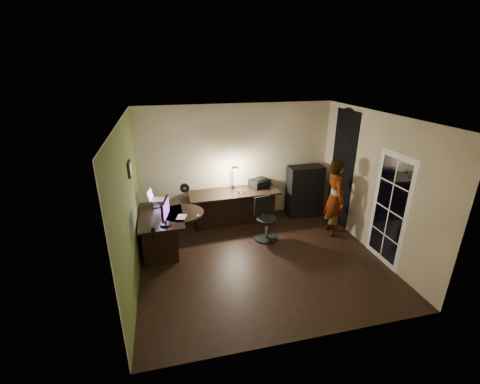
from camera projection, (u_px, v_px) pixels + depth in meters
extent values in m
cube|color=black|center=(260.00, 259.00, 6.18)|extent=(4.50, 4.00, 0.01)
cube|color=silver|center=(264.00, 117.00, 5.17)|extent=(4.50, 4.00, 0.01)
cube|color=#BAAC8A|center=(237.00, 163.00, 7.48)|extent=(4.50, 0.01, 2.70)
cube|color=#BAAC8A|center=(311.00, 256.00, 3.87)|extent=(4.50, 0.01, 2.70)
cube|color=#BAAC8A|center=(129.00, 207.00, 5.19)|extent=(0.01, 4.00, 2.70)
cube|color=#BAAC8A|center=(374.00, 184.00, 6.16)|extent=(0.01, 4.00, 2.70)
cube|color=#4E5F29|center=(130.00, 207.00, 5.19)|extent=(0.00, 4.00, 2.70)
cube|color=black|center=(342.00, 169.00, 7.22)|extent=(0.01, 0.90, 2.60)
cube|color=white|center=(389.00, 210.00, 5.78)|extent=(0.02, 0.92, 2.10)
cube|color=black|center=(129.00, 169.00, 5.42)|extent=(0.04, 0.30, 0.25)
cube|color=black|center=(163.00, 232.00, 6.36)|extent=(0.86, 1.37, 0.78)
cube|color=black|center=(234.00, 207.00, 7.47)|extent=(2.11, 0.83, 0.78)
cube|color=black|center=(304.00, 191.00, 7.78)|extent=(0.84, 0.42, 1.25)
cube|color=silver|center=(159.00, 202.00, 6.57)|extent=(0.29, 0.25, 0.11)
cube|color=silver|center=(158.00, 194.00, 6.51)|extent=(0.40, 0.38, 0.23)
cube|color=black|center=(165.00, 216.00, 5.75)|extent=(0.21, 0.53, 0.34)
ellipsoid|color=silver|center=(198.00, 216.00, 6.10)|extent=(0.07, 0.09, 0.03)
cube|color=black|center=(167.00, 207.00, 6.47)|extent=(0.11, 0.15, 0.01)
cube|color=black|center=(190.00, 220.00, 5.95)|extent=(0.06, 0.13, 0.01)
cylinder|color=black|center=(153.00, 232.00, 5.35)|extent=(0.08, 0.08, 0.17)
cube|color=silver|center=(182.00, 217.00, 6.06)|extent=(0.23, 0.27, 0.01)
cube|color=black|center=(185.00, 190.00, 6.95)|extent=(0.21, 0.12, 0.31)
cube|color=navy|center=(242.00, 191.00, 7.20)|extent=(0.19, 0.11, 0.08)
cube|color=black|center=(259.00, 182.00, 7.59)|extent=(0.53, 0.49, 0.19)
cube|color=black|center=(233.00, 176.00, 7.38)|extent=(0.21, 0.31, 0.62)
cube|color=black|center=(267.00, 220.00, 6.74)|extent=(0.59, 0.59, 0.91)
imported|color=#D8A88C|center=(335.00, 198.00, 6.84)|extent=(0.44, 0.62, 1.68)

